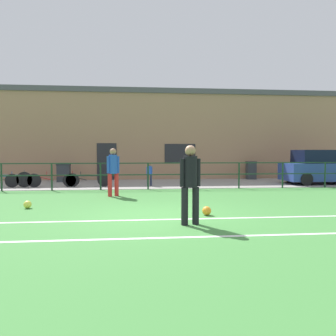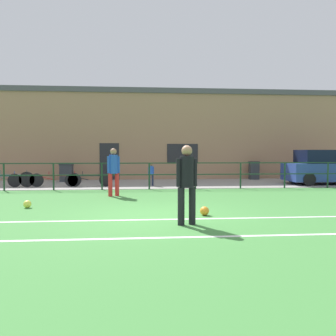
% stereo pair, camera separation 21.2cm
% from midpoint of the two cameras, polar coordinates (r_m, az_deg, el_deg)
% --- Properties ---
extents(ground, '(60.00, 44.00, 0.04)m').
position_cam_midpoint_polar(ground, '(8.37, -2.43, -8.44)').
color(ground, '#42843D').
extents(field_line_touchline, '(36.00, 0.11, 0.00)m').
position_cam_midpoint_polar(field_line_touchline, '(7.99, -2.27, -8.83)').
color(field_line_touchline, white).
rests_on(field_line_touchline, ground).
extents(field_line_hash, '(36.00, 0.11, 0.00)m').
position_cam_midpoint_polar(field_line_hash, '(6.36, -1.31, -11.87)').
color(field_line_hash, white).
rests_on(field_line_hash, ground).
extents(pavement_strip, '(48.00, 5.00, 0.02)m').
position_cam_midpoint_polar(pavement_strip, '(16.78, -4.15, -2.69)').
color(pavement_strip, gray).
rests_on(pavement_strip, ground).
extents(perimeter_fence, '(36.07, 0.07, 1.15)m').
position_cam_midpoint_polar(perimeter_fence, '(14.23, -3.87, -0.69)').
color(perimeter_fence, '#193823').
rests_on(perimeter_fence, ground).
extents(clubhouse_facade, '(28.00, 2.56, 5.28)m').
position_cam_midpoint_polar(clubhouse_facade, '(20.42, -4.49, 5.70)').
color(clubhouse_facade, '#A37A5B').
rests_on(clubhouse_facade, ground).
extents(player_goalkeeper, '(0.47, 0.31, 1.75)m').
position_cam_midpoint_polar(player_goalkeeper, '(7.32, 3.01, -2.03)').
color(player_goalkeeper, black).
rests_on(player_goalkeeper, ground).
extents(player_striker, '(0.44, 0.30, 1.74)m').
position_cam_midpoint_polar(player_striker, '(12.19, -9.88, -0.18)').
color(player_striker, red).
rests_on(player_striker, ground).
extents(soccer_ball_match, '(0.22, 0.22, 0.22)m').
position_cam_midpoint_polar(soccer_ball_match, '(10.35, -23.49, -5.77)').
color(soccer_ball_match, '#E5E04C').
rests_on(soccer_ball_match, ground).
extents(soccer_ball_spare, '(0.23, 0.23, 0.23)m').
position_cam_midpoint_polar(soccer_ball_spare, '(8.54, 5.94, -7.32)').
color(soccer_ball_spare, orange).
rests_on(soccer_ball_spare, ground).
extents(spectator_child, '(0.28, 0.19, 1.07)m').
position_cam_midpoint_polar(spectator_child, '(15.57, -3.59, -0.83)').
color(spectator_child, '#232D4C').
rests_on(spectator_child, pavement_strip).
extents(parked_car_red, '(4.02, 1.86, 1.68)m').
position_cam_midpoint_polar(parked_car_red, '(18.26, 24.71, 0.03)').
color(parked_car_red, '#28428E').
rests_on(parked_car_red, pavement_strip).
extents(bicycle_parked_1, '(2.30, 0.04, 0.72)m').
position_cam_midpoint_polar(bicycle_parked_1, '(15.89, -19.42, -1.93)').
color(bicycle_parked_1, black).
rests_on(bicycle_parked_1, pavement_strip).
extents(bicycle_parked_2, '(2.37, 0.04, 0.78)m').
position_cam_midpoint_polar(bicycle_parked_2, '(16.51, -26.53, -1.77)').
color(bicycle_parked_2, black).
rests_on(bicycle_parked_2, pavement_strip).
extents(bicycle_parked_3, '(2.15, 0.04, 0.71)m').
position_cam_midpoint_polar(bicycle_parked_3, '(15.61, -14.13, -1.97)').
color(bicycle_parked_3, black).
rests_on(bicycle_parked_3, pavement_strip).
extents(trash_bin_0, '(0.68, 0.58, 0.96)m').
position_cam_midpoint_polar(trash_bin_0, '(18.50, -17.75, -0.76)').
color(trash_bin_0, '#33383D').
rests_on(trash_bin_0, pavement_strip).
extents(trash_bin_1, '(0.54, 0.46, 1.03)m').
position_cam_midpoint_polar(trash_bin_1, '(19.86, 13.76, -0.37)').
color(trash_bin_1, '#33383D').
rests_on(trash_bin_1, pavement_strip).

